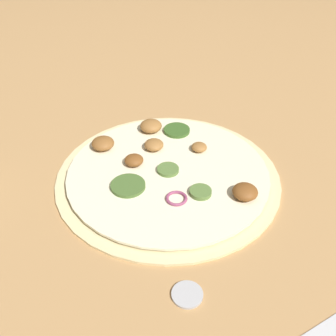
% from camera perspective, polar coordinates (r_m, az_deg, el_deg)
% --- Properties ---
extents(ground_plane, '(3.00, 3.00, 0.00)m').
position_cam_1_polar(ground_plane, '(0.64, 0.00, -1.30)').
color(ground_plane, tan).
extents(pizza, '(0.36, 0.36, 0.03)m').
position_cam_1_polar(pizza, '(0.64, -0.12, -0.58)').
color(pizza, beige).
rests_on(pizza, ground_plane).
extents(loose_cap, '(0.04, 0.04, 0.01)m').
position_cam_1_polar(loose_cap, '(0.48, 2.81, -17.75)').
color(loose_cap, '#B2B2B7').
rests_on(loose_cap, ground_plane).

